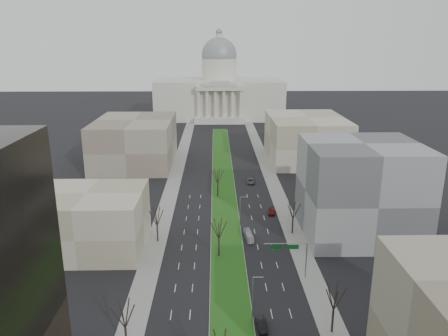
{
  "coord_description": "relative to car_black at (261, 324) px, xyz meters",
  "views": [
    {
      "loc": [
        -2.67,
        -11.72,
        48.48
      ],
      "look_at": [
        -0.14,
        113.07,
        11.67
      ],
      "focal_mm": 35.0,
      "sensor_mm": 36.0,
      "label": 1
    }
  ],
  "objects": [
    {
      "name": "ground",
      "position": [
        -5.2,
        66.58,
        -0.78
      ],
      "size": [
        600.0,
        600.0,
        0.0
      ],
      "primitive_type": "plane",
      "color": "black",
      "rests_on": "ground"
    },
    {
      "name": "median",
      "position": [
        -5.2,
        65.57,
        -0.67
      ],
      "size": [
        8.0,
        222.03,
        0.2
      ],
      "color": "#999993",
      "rests_on": "ground"
    },
    {
      "name": "sidewalk_left",
      "position": [
        -22.7,
        41.58,
        -0.7
      ],
      "size": [
        5.0,
        330.0,
        0.15
      ],
      "primitive_type": "cube",
      "color": "gray",
      "rests_on": "ground"
    },
    {
      "name": "sidewalk_right",
      "position": [
        12.3,
        41.58,
        -0.7
      ],
      "size": [
        5.0,
        330.0,
        0.15
      ],
      "primitive_type": "cube",
      "color": "gray",
      "rests_on": "ground"
    },
    {
      "name": "capitol",
      "position": [
        -5.2,
        216.17,
        15.53
      ],
      "size": [
        80.0,
        46.0,
        55.0
      ],
      "color": "beige",
      "rests_on": "ground"
    },
    {
      "name": "building_beige_left",
      "position": [
        -38.2,
        31.58,
        6.22
      ],
      "size": [
        26.0,
        22.0,
        14.0
      ],
      "primitive_type": "cube",
      "color": "tan",
      "rests_on": "ground"
    },
    {
      "name": "building_grey_right",
      "position": [
        28.8,
        38.58,
        11.22
      ],
      "size": [
        28.0,
        26.0,
        24.0
      ],
      "primitive_type": "cube",
      "color": "slate",
      "rests_on": "ground"
    },
    {
      "name": "building_far_left",
      "position": [
        -40.2,
        106.58,
        8.22
      ],
      "size": [
        30.0,
        40.0,
        18.0
      ],
      "primitive_type": "cube",
      "color": "gray",
      "rests_on": "ground"
    },
    {
      "name": "building_far_right",
      "position": [
        29.8,
        111.58,
        8.22
      ],
      "size": [
        30.0,
        40.0,
        18.0
      ],
      "primitive_type": "cube",
      "color": "tan",
      "rests_on": "ground"
    },
    {
      "name": "tree_left_mid",
      "position": [
        -22.4,
        -5.42,
        6.22
      ],
      "size": [
        5.4,
        5.4,
        9.72
      ],
      "color": "black",
      "rests_on": "ground"
    },
    {
      "name": "tree_left_far",
      "position": [
        -22.4,
        34.58,
        6.07
      ],
      "size": [
        5.28,
        5.28,
        9.5
      ],
      "color": "black",
      "rests_on": "ground"
    },
    {
      "name": "tree_right_mid",
      "position": [
        12.0,
        -1.42,
        6.38
      ],
      "size": [
        5.52,
        5.52,
        9.94
      ],
      "color": "black",
      "rests_on": "ground"
    },
    {
      "name": "tree_right_far",
      "position": [
        12.0,
        38.58,
        5.75
      ],
      "size": [
        5.04,
        5.04,
        9.07
      ],
      "color": "black",
      "rests_on": "ground"
    },
    {
      "name": "tree_median_b",
      "position": [
        -7.2,
        26.58,
        6.22
      ],
      "size": [
        5.4,
        5.4,
        9.72
      ],
      "color": "black",
      "rests_on": "ground"
    },
    {
      "name": "tree_median_c",
      "position": [
        -7.2,
        66.58,
        6.22
      ],
      "size": [
        5.4,
        5.4,
        9.72
      ],
      "color": "black",
      "rests_on": "ground"
    },
    {
      "name": "streetlamp_median_b",
      "position": [
        -1.44,
        1.58,
        4.03
      ],
      "size": [
        1.9,
        0.2,
        9.16
      ],
      "color": "gray",
      "rests_on": "ground"
    },
    {
      "name": "streetlamp_median_c",
      "position": [
        -1.44,
        41.58,
        4.03
      ],
      "size": [
        1.9,
        0.2,
        9.16
      ],
      "color": "gray",
      "rests_on": "ground"
    },
    {
      "name": "mast_arm_signs",
      "position": [
        8.29,
        16.61,
        5.33
      ],
      "size": [
        9.12,
        0.24,
        8.09
      ],
      "color": "gray",
      "rests_on": "ground"
    },
    {
      "name": "car_black",
      "position": [
        0.0,
        0.0,
        0.0
      ],
      "size": [
        1.96,
        4.81,
        1.55
      ],
      "primitive_type": "imported",
      "rotation": [
        0.0,
        0.0,
        0.07
      ],
      "color": "black",
      "rests_on": "ground"
    },
    {
      "name": "car_red",
      "position": [
        8.3,
        51.96,
        -0.11
      ],
      "size": [
        2.54,
        4.79,
        1.32
      ],
      "primitive_type": "imported",
      "rotation": [
        0.0,
        0.0,
        -0.16
      ],
      "color": "maroon",
      "rests_on": "ground"
    },
    {
      "name": "car_grey_far",
      "position": [
        4.53,
        80.22,
        -0.03
      ],
      "size": [
        3.02,
        5.59,
        1.49
      ],
      "primitive_type": "imported",
      "rotation": [
        0.0,
        0.0,
        -0.11
      ],
      "color": "#4D5155",
      "rests_on": "ground"
    },
    {
      "name": "box_van",
      "position": [
        0.42,
        35.52,
        0.17
      ],
      "size": [
        2.24,
        6.88,
        1.88
      ],
      "primitive_type": "imported",
      "rotation": [
        0.0,
        0.0,
        0.1
      ],
      "color": "silver",
      "rests_on": "ground"
    }
  ]
}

